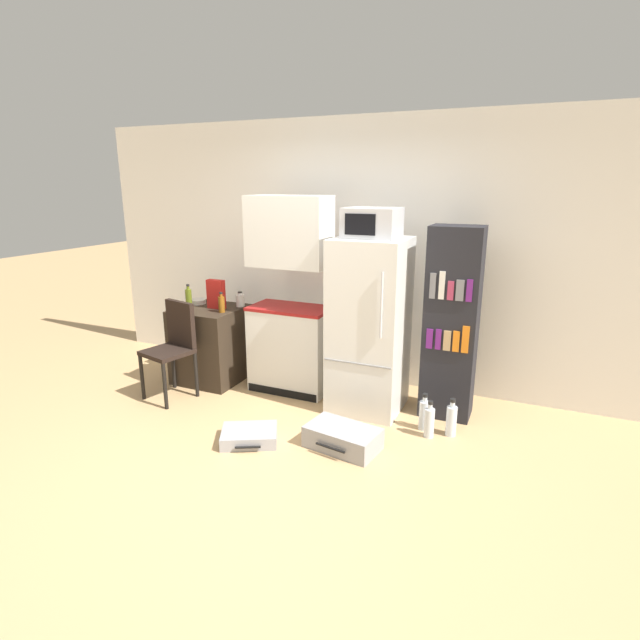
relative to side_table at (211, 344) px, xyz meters
The scene contains 18 objects.
ground_plane 1.85m from the side_table, 44.69° to the right, with size 24.00×24.00×0.00m, color tan.
wall_back 1.91m from the side_table, 26.20° to the left, with size 6.40×0.10×2.69m.
side_table is the anchor object (origin of this frame).
kitchen_hutch 1.04m from the side_table, ahead, with size 0.80×0.45×1.94m.
refrigerator 1.80m from the side_table, ahead, with size 0.64×0.67×1.59m.
microwave 2.20m from the side_table, ahead, with size 0.46×0.40×0.26m.
bookshelf 2.50m from the side_table, ahead, with size 0.45×0.35×1.71m.
bottle_olive_oil 0.54m from the side_table, 161.29° to the right, with size 0.07×0.07×0.25m.
bottle_milk_white 0.57m from the side_table, 35.73° to the left, with size 0.09×0.09×0.16m.
bottle_amber_beer 0.54m from the side_table, 23.07° to the right, with size 0.06×0.06×0.21m.
bowl 0.49m from the side_table, 154.13° to the left, with size 0.17×0.17×0.05m.
cereal_box 0.55m from the side_table, 14.29° to the left, with size 0.19×0.07×0.30m.
chair 0.53m from the side_table, 98.19° to the right, with size 0.48×0.49×0.95m.
suitcase_large_flat 1.52m from the side_table, 43.23° to the right, with size 0.55×0.51×0.10m.
suitcase_small_flat 2.01m from the side_table, 23.72° to the right, with size 0.62×0.43×0.17m.
water_bottle_front 2.37m from the side_table, ahead, with size 0.09×0.09×0.33m.
water_bottle_middle 2.60m from the side_table, ahead, with size 0.09×0.09×0.33m.
water_bottle_back 2.45m from the side_table, ahead, with size 0.08×0.08×0.32m.
Camera 1 is at (1.81, -2.89, 2.06)m, focal length 28.00 mm.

